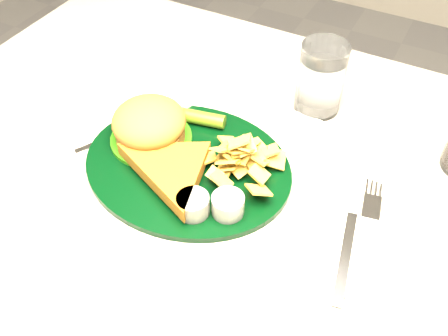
# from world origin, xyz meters

# --- Properties ---
(table) EXTENTS (1.20, 0.80, 0.75)m
(table) POSITION_xyz_m (0.00, 0.00, 0.38)
(table) COLOR #A9A298
(table) RESTS_ON ground
(dinner_plate) EXTENTS (0.34, 0.28, 0.07)m
(dinner_plate) POSITION_xyz_m (-0.08, -0.04, 0.79)
(dinner_plate) COLOR black
(dinner_plate) RESTS_ON table
(water_glass) EXTENTS (0.08, 0.08, 0.12)m
(water_glass) POSITION_xyz_m (0.04, 0.19, 0.81)
(water_glass) COLOR silver
(water_glass) RESTS_ON table
(fork_napkin) EXTENTS (0.18, 0.22, 0.01)m
(fork_napkin) POSITION_xyz_m (0.19, -0.08, 0.76)
(fork_napkin) COLOR white
(fork_napkin) RESTS_ON table
(spoon) EXTENTS (0.11, 0.15, 0.01)m
(spoon) POSITION_xyz_m (-0.23, -0.05, 0.75)
(spoon) COLOR white
(spoon) RESTS_ON table
(ramekin) EXTENTS (0.06, 0.06, 0.03)m
(ramekin) POSITION_xyz_m (-0.17, 0.09, 0.77)
(ramekin) COLOR white
(ramekin) RESTS_ON table
(wrapped_straw) EXTENTS (0.19, 0.08, 0.01)m
(wrapped_straw) POSITION_xyz_m (-0.03, 0.16, 0.75)
(wrapped_straw) COLOR silver
(wrapped_straw) RESTS_ON table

